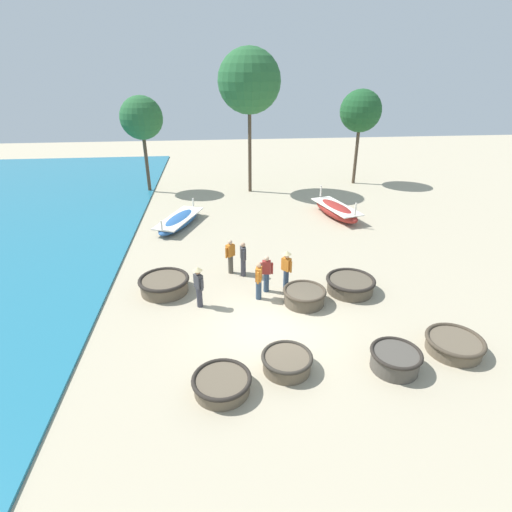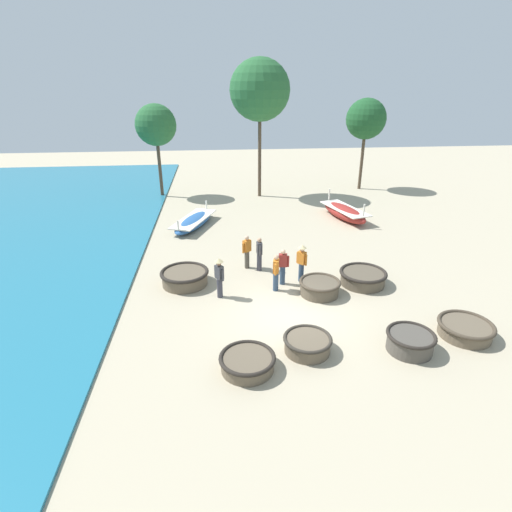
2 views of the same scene
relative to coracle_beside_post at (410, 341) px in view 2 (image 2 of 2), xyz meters
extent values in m
plane|color=tan|center=(-3.36, 2.43, -0.34)|extent=(80.00, 80.00, 0.00)
cylinder|color=#4C473F|center=(0.00, 0.00, -0.05)|extent=(1.42, 1.42, 0.58)
torus|color=#28231E|center=(0.00, 0.00, 0.24)|extent=(1.53, 1.53, 0.11)
cylinder|color=brown|center=(-5.19, -0.39, -0.13)|extent=(1.57, 1.57, 0.42)
torus|color=#28231E|center=(-5.19, -0.39, 0.08)|extent=(1.69, 1.69, 0.13)
cylinder|color=brown|center=(-1.92, 3.91, -0.08)|extent=(1.54, 1.54, 0.54)
torus|color=#42382B|center=(-1.92, 3.91, 0.19)|extent=(1.66, 1.66, 0.12)
cylinder|color=brown|center=(-3.23, 0.29, -0.11)|extent=(1.44, 1.44, 0.47)
torus|color=#332D26|center=(-3.23, 0.29, 0.13)|extent=(1.55, 1.55, 0.11)
cylinder|color=brown|center=(-7.34, 5.35, -0.07)|extent=(1.88, 1.88, 0.55)
torus|color=#28231E|center=(-7.34, 5.35, 0.21)|extent=(2.03, 2.03, 0.15)
cylinder|color=brown|center=(0.11, 4.59, -0.08)|extent=(1.83, 1.83, 0.52)
torus|color=#28231E|center=(0.11, 4.59, 0.18)|extent=(1.97, 1.97, 0.15)
cylinder|color=brown|center=(2.21, 0.58, -0.13)|extent=(1.68, 1.68, 0.43)
torus|color=#42382B|center=(2.21, 0.58, 0.09)|extent=(1.82, 1.82, 0.13)
ellipsoid|color=#285693|center=(-7.26, 12.80, -0.06)|extent=(2.80, 4.58, 0.56)
cube|color=silver|center=(-7.26, 12.80, 0.12)|extent=(2.72, 4.27, 0.06)
cylinder|color=silver|center=(-6.52, 14.69, 0.42)|extent=(0.10, 0.10, 0.51)
cylinder|color=silver|center=(-8.00, 10.90, 0.42)|extent=(0.10, 0.10, 0.51)
ellipsoid|color=maroon|center=(2.06, 13.33, 0.05)|extent=(2.34, 4.41, 0.79)
cube|color=silver|center=(2.06, 13.33, 0.30)|extent=(2.30, 4.10, 0.06)
cylinder|color=silver|center=(1.56, 15.21, 0.75)|extent=(0.10, 0.10, 0.71)
cylinder|color=silver|center=(2.56, 11.45, 0.75)|extent=(0.10, 0.10, 0.71)
cylinder|color=#383842|center=(-5.90, 4.08, 0.07)|extent=(0.22, 0.22, 0.82)
cube|color=#3D3D42|center=(-5.90, 4.08, 0.75)|extent=(0.38, 0.40, 0.54)
sphere|color=#A37556|center=(-5.90, 4.08, 1.13)|extent=(0.20, 0.20, 0.20)
cylinder|color=#3D3D42|center=(-5.77, 3.90, 0.70)|extent=(0.09, 0.09, 0.48)
cylinder|color=#3D3D42|center=(-6.02, 4.26, 0.70)|extent=(0.09, 0.09, 0.48)
cone|color=#D1BC84|center=(-5.90, 4.08, 1.26)|extent=(0.36, 0.36, 0.14)
cylinder|color=#383842|center=(-4.07, 6.37, 0.07)|extent=(0.22, 0.22, 0.82)
cube|color=#3D3D42|center=(-4.07, 6.37, 0.75)|extent=(0.24, 0.35, 0.54)
sphere|color=tan|center=(-4.07, 6.37, 1.13)|extent=(0.20, 0.20, 0.20)
cylinder|color=#3D3D42|center=(-4.09, 6.59, 0.70)|extent=(0.09, 0.09, 0.48)
cylinder|color=#3D3D42|center=(-4.06, 6.15, 0.70)|extent=(0.09, 0.09, 0.48)
cylinder|color=#2D425B|center=(-2.42, 5.13, 0.07)|extent=(0.22, 0.22, 0.82)
cube|color=orange|center=(-2.42, 5.13, 0.75)|extent=(0.39, 0.40, 0.54)
sphere|color=#DBB28E|center=(-2.42, 5.13, 1.13)|extent=(0.20, 0.20, 0.20)
cylinder|color=orange|center=(-2.57, 5.29, 0.70)|extent=(0.09, 0.09, 0.48)
cylinder|color=orange|center=(-2.27, 4.96, 0.70)|extent=(0.09, 0.09, 0.48)
cone|color=#D1BC84|center=(-2.42, 5.13, 1.26)|extent=(0.36, 0.36, 0.14)
cylinder|color=#2D425B|center=(-3.62, 4.41, 0.07)|extent=(0.22, 0.22, 0.82)
cube|color=orange|center=(-3.62, 4.41, 0.75)|extent=(0.30, 0.38, 0.54)
sphere|color=tan|center=(-3.62, 4.41, 1.13)|extent=(0.20, 0.20, 0.20)
cylinder|color=orange|center=(-3.57, 4.62, 0.70)|extent=(0.09, 0.09, 0.48)
cylinder|color=orange|center=(-3.68, 4.19, 0.70)|extent=(0.09, 0.09, 0.48)
cylinder|color=#2D425B|center=(-3.26, 4.95, 0.07)|extent=(0.22, 0.22, 0.82)
cube|color=maroon|center=(-3.26, 4.95, 0.75)|extent=(0.36, 0.26, 0.54)
sphere|color=#DBB28E|center=(-3.26, 4.95, 1.13)|extent=(0.20, 0.20, 0.20)
cylinder|color=maroon|center=(-3.47, 4.98, 0.70)|extent=(0.09, 0.09, 0.48)
cylinder|color=maroon|center=(-3.04, 4.92, 0.70)|extent=(0.09, 0.09, 0.48)
cylinder|color=#4C473D|center=(-4.61, 6.70, 0.07)|extent=(0.22, 0.22, 0.82)
cube|color=orange|center=(-4.61, 6.70, 0.75)|extent=(0.40, 0.38, 0.54)
sphere|color=#DBB28E|center=(-4.61, 6.70, 1.13)|extent=(0.20, 0.20, 0.20)
cylinder|color=orange|center=(-4.78, 6.57, 0.70)|extent=(0.09, 0.09, 0.48)
cylinder|color=orange|center=(-4.43, 6.83, 0.70)|extent=(0.09, 0.09, 0.48)
cylinder|color=#4C3D2D|center=(5.64, 20.78, 1.80)|extent=(0.24, 0.24, 4.30)
sphere|color=#1E5128|center=(5.64, 20.78, 5.00)|extent=(3.01, 3.01, 3.01)
cylinder|color=#4C3D2D|center=(-9.89, 20.05, 1.71)|extent=(0.24, 0.24, 4.12)
sphere|color=#286033|center=(-9.89, 20.05, 4.78)|extent=(2.88, 2.88, 2.88)
cylinder|color=#4C3D2D|center=(-2.60, 19.36, 2.63)|extent=(0.24, 0.24, 5.94)
sphere|color=#286033|center=(-2.60, 19.36, 7.06)|extent=(4.16, 4.16, 4.16)
camera|label=1|loc=(-5.12, -8.95, 7.90)|focal=28.00mm
camera|label=2|loc=(-5.92, -9.90, 7.46)|focal=28.00mm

